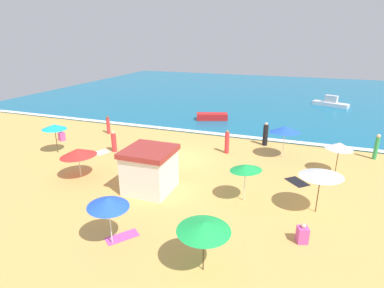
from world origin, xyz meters
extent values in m
plane|color=#E0A856|center=(0.00, 0.00, 0.00)|extent=(60.00, 60.00, 0.00)
cube|color=#146B93|center=(0.00, 28.00, 0.05)|extent=(60.00, 44.00, 0.10)
cube|color=white|center=(0.00, 6.30, 0.10)|extent=(57.00, 0.70, 0.01)
cube|color=white|center=(0.04, -4.92, 1.10)|extent=(2.46, 2.54, 2.20)
cube|color=#A5332D|center=(0.04, -4.92, 2.34)|extent=(2.63, 2.71, 0.28)
cylinder|color=silver|center=(6.69, 2.81, 1.13)|extent=(0.05, 0.05, 2.26)
cone|color=blue|center=(6.69, 2.81, 2.09)|extent=(2.84, 2.86, 0.59)
cylinder|color=#4C3823|center=(10.11, 1.19, 0.99)|extent=(0.05, 0.05, 1.99)
cone|color=white|center=(10.11, 1.19, 1.82)|extent=(2.36, 2.36, 0.48)
cylinder|color=silver|center=(-4.81, -4.90, 0.91)|extent=(0.05, 0.05, 1.82)
cone|color=red|center=(-4.81, -4.90, 1.63)|extent=(2.30, 2.28, 0.60)
cylinder|color=#4C3823|center=(-9.23, -2.00, 1.07)|extent=(0.05, 0.05, 2.14)
cone|color=#19B7C6|center=(-9.23, -2.00, 2.01)|extent=(2.12, 2.11, 0.41)
cylinder|color=silver|center=(5.28, -4.32, 1.02)|extent=(0.05, 0.05, 2.03)
cone|color=green|center=(5.28, -4.32, 1.92)|extent=(2.19, 2.18, 0.48)
cylinder|color=silver|center=(0.74, -9.81, 1.07)|extent=(0.05, 0.05, 2.14)
cone|color=blue|center=(0.74, -9.81, 1.98)|extent=(1.78, 1.75, 0.54)
cylinder|color=#4C3823|center=(4.84, -9.98, 1.00)|extent=(0.05, 0.05, 2.00)
cone|color=green|center=(4.84, -9.98, 1.88)|extent=(2.80, 2.80, 0.37)
cylinder|color=#4C3823|center=(8.86, -4.22, 1.13)|extent=(0.05, 0.05, 2.26)
cone|color=white|center=(8.86, -4.22, 2.13)|extent=(2.81, 2.80, 0.47)
cube|color=#D84CA5|center=(-10.94, 0.37, 0.35)|extent=(0.55, 0.55, 0.69)
sphere|color=#9E6B47|center=(-10.94, 0.37, 0.81)|extent=(0.26, 0.26, 0.26)
cylinder|color=red|center=(-8.39, 3.36, 0.70)|extent=(0.42, 0.42, 1.39)
sphere|color=brown|center=(-8.39, 3.36, 1.50)|extent=(0.24, 0.24, 0.24)
cylinder|color=black|center=(5.15, 4.99, 0.83)|extent=(0.55, 0.55, 1.66)
sphere|color=beige|center=(5.15, 4.99, 1.76)|extent=(0.23, 0.23, 0.23)
cylinder|color=red|center=(-5.36, -0.34, 0.69)|extent=(0.51, 0.51, 1.38)
sphere|color=beige|center=(-5.36, -0.34, 1.49)|extent=(0.24, 0.24, 0.24)
cylinder|color=red|center=(2.71, 2.23, 0.79)|extent=(0.44, 0.44, 1.57)
sphere|color=#9E6B47|center=(2.71, 2.23, 1.67)|extent=(0.22, 0.22, 0.22)
cube|color=#D84CA5|center=(8.28, -6.98, 0.36)|extent=(0.55, 0.55, 0.71)
sphere|color=beige|center=(8.28, -6.98, 0.81)|extent=(0.20, 0.20, 0.20)
cylinder|color=green|center=(12.87, 4.66, 0.80)|extent=(0.34, 0.34, 1.61)
sphere|color=beige|center=(12.87, 4.66, 1.72)|extent=(0.26, 0.26, 0.26)
cube|color=black|center=(7.87, -1.05, 0.01)|extent=(1.57, 1.60, 0.01)
cube|color=#D84CA5|center=(0.91, -9.31, 0.01)|extent=(1.36, 1.50, 0.01)
cube|color=white|center=(-6.17, -0.84, 0.01)|extent=(1.24, 1.31, 0.01)
cube|color=white|center=(10.84, 21.98, 0.33)|extent=(4.25, 2.57, 0.46)
cube|color=silver|center=(10.84, 21.98, 0.98)|extent=(1.59, 1.15, 0.86)
cube|color=red|center=(-0.97, 10.78, 0.43)|extent=(3.31, 2.08, 0.66)
camera|label=1|loc=(7.67, -18.97, 8.33)|focal=28.97mm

